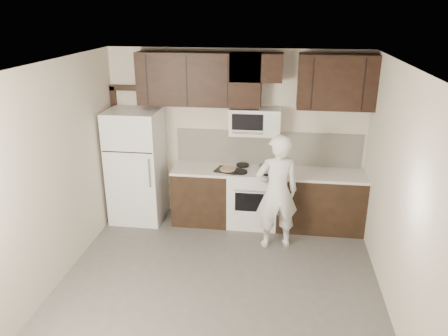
% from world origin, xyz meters
% --- Properties ---
extents(floor, '(4.50, 4.50, 0.00)m').
position_xyz_m(floor, '(0.00, 0.00, 0.00)').
color(floor, '#514E4B').
rests_on(floor, ground).
extents(back_wall, '(4.00, 0.00, 4.00)m').
position_xyz_m(back_wall, '(0.00, 2.25, 1.35)').
color(back_wall, beige).
rests_on(back_wall, ground).
extents(ceiling, '(4.50, 4.50, 0.00)m').
position_xyz_m(ceiling, '(0.00, 0.00, 2.70)').
color(ceiling, white).
rests_on(ceiling, back_wall).
extents(counter_run, '(2.95, 0.64, 0.91)m').
position_xyz_m(counter_run, '(0.60, 1.94, 0.46)').
color(counter_run, black).
rests_on(counter_run, floor).
extents(stove, '(0.76, 0.66, 0.94)m').
position_xyz_m(stove, '(0.30, 1.94, 0.46)').
color(stove, silver).
rests_on(stove, floor).
extents(backsplash, '(2.90, 0.02, 0.54)m').
position_xyz_m(backsplash, '(0.50, 2.24, 1.18)').
color(backsplash, silver).
rests_on(backsplash, counter_run).
extents(upper_cabinets, '(3.48, 0.35, 0.78)m').
position_xyz_m(upper_cabinets, '(0.21, 2.08, 2.28)').
color(upper_cabinets, black).
rests_on(upper_cabinets, back_wall).
extents(microwave, '(0.76, 0.42, 0.40)m').
position_xyz_m(microwave, '(0.30, 2.06, 1.65)').
color(microwave, silver).
rests_on(microwave, upper_cabinets).
extents(refrigerator, '(0.80, 0.76, 1.80)m').
position_xyz_m(refrigerator, '(-1.55, 1.89, 0.90)').
color(refrigerator, silver).
rests_on(refrigerator, floor).
extents(door_trim, '(0.50, 0.08, 2.12)m').
position_xyz_m(door_trim, '(-1.92, 2.21, 1.25)').
color(door_trim, black).
rests_on(door_trim, floor).
extents(saucepan, '(0.28, 0.16, 0.16)m').
position_xyz_m(saucepan, '(0.48, 1.79, 0.97)').
color(saucepan, silver).
rests_on(saucepan, stove).
extents(baking_tray, '(0.42, 0.36, 0.02)m').
position_xyz_m(baking_tray, '(-0.09, 1.85, 0.92)').
color(baking_tray, black).
rests_on(baking_tray, counter_run).
extents(pizza, '(0.30, 0.30, 0.02)m').
position_xyz_m(pizza, '(-0.09, 1.85, 0.94)').
color(pizza, '#CBB188').
rests_on(pizza, baking_tray).
extents(person, '(0.70, 0.55, 1.68)m').
position_xyz_m(person, '(0.68, 1.29, 0.84)').
color(person, white).
rests_on(person, floor).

